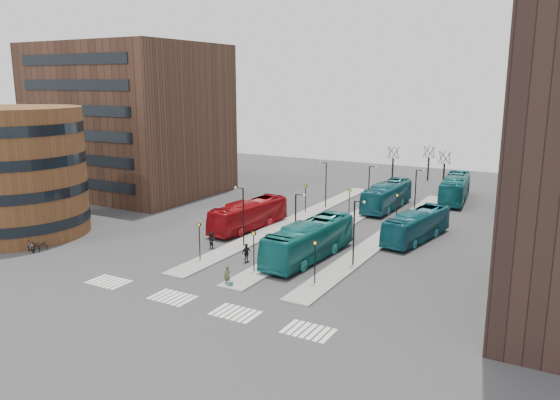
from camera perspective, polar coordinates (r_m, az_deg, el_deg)
The scene contains 23 objects.
ground at distance 41.20m, azimuth -13.79°, elevation -11.98°, with size 160.00×160.00×0.00m, color #313133.
island_left at distance 66.64m, azimuth 1.42°, elevation -2.12°, with size 2.50×45.00×0.15m, color gray.
island_mid at distance 64.14m, azimuth 6.16°, elevation -2.77°, with size 2.50×45.00×0.15m, color gray.
island_right at distance 62.12m, azimuth 11.26°, elevation -3.44°, with size 2.50×45.00×0.15m, color gray.
suitcase at distance 45.82m, azimuth -5.26°, elevation -8.77°, with size 0.41×0.33×0.51m, color #1F1A93.
red_bus at distance 62.78m, azimuth -3.28°, elevation -1.57°, with size 2.77×11.84×3.30m, color #9B0B12.
teal_bus_a at distance 52.25m, azimuth 3.07°, elevation -4.25°, with size 3.05×13.05×3.64m, color #156C6B.
teal_bus_b at distance 73.86m, azimuth 11.12°, elevation 0.42°, with size 2.95×12.61×3.51m, color #155A69.
teal_bus_c at distance 60.10m, azimuth 14.09°, elevation -2.60°, with size 2.71×11.56×3.22m, color #155E6D.
teal_bus_d at distance 81.14m, azimuth 17.81°, elevation 1.18°, with size 3.08×13.18×3.67m, color #15686D.
traveller at distance 46.11m, azimuth -5.53°, elevation -7.86°, with size 0.61×0.40×1.68m, color #4E4D2F.
commuter_a at distance 56.00m, azimuth -7.15°, elevation -4.19°, with size 0.85×0.66×1.75m, color black.
commuter_b at distance 51.47m, azimuth -3.54°, elevation -5.55°, with size 1.08×0.45×1.85m, color black.
commuter_c at distance 50.10m, azimuth 0.50°, elevation -6.09°, with size 1.13×0.65×1.75m, color black.
bicycle_near at distance 60.27m, azimuth -24.17°, elevation -4.40°, with size 0.64×1.83×0.96m, color gray.
bicycle_mid at distance 59.92m, azimuth -24.62°, elevation -4.46°, with size 0.52×1.85×1.11m, color gray.
bicycle_far at distance 60.65m, azimuth -23.67°, elevation -4.31°, with size 0.57×1.64×0.86m, color gray.
crosswalk_stripes at distance 42.90m, azimuth -8.34°, elevation -10.73°, with size 22.35×2.40×0.01m.
round_building at distance 66.38m, azimuth -26.01°, elevation 2.66°, with size 15.16×15.16×14.00m.
office_block at distance 85.91m, azimuth -15.36°, elevation 8.09°, with size 25.00×20.12×22.00m.
sign_poles at distance 57.55m, azimuth 3.08°, elevation -2.07°, with size 12.45×22.12×3.65m.
lamp_posts at distance 61.27m, azimuth 6.04°, elevation -0.11°, with size 14.04×20.24×6.12m.
bare_trees at distance 93.76m, azimuth 14.54°, elevation 3.36°, with size 10.97×8.14×5.90m.
Camera 1 is at (26.25, -26.99, 16.72)m, focal length 35.00 mm.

